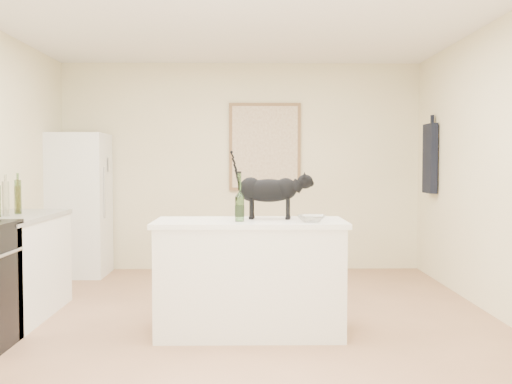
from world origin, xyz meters
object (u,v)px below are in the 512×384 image
object	(u,v)px
black_cat	(269,194)
glass_bowl	(312,219)
wine_bottle	(240,200)
fridge	(78,205)

from	to	relation	value
black_cat	glass_bowl	distance (m)	0.45
wine_bottle	glass_bowl	distance (m)	0.57
black_cat	wine_bottle	xyz separation A→B (m)	(-0.23, -0.20, -0.04)
wine_bottle	glass_bowl	size ratio (longest dim) A/B	1.56
black_cat	wine_bottle	bearing A→B (deg)	-133.34
fridge	black_cat	size ratio (longest dim) A/B	2.91
fridge	wine_bottle	size ratio (longest dim) A/B	5.03
fridge	wine_bottle	distance (m)	3.31
black_cat	glass_bowl	size ratio (longest dim) A/B	2.70
black_cat	fridge	bearing A→B (deg)	137.73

